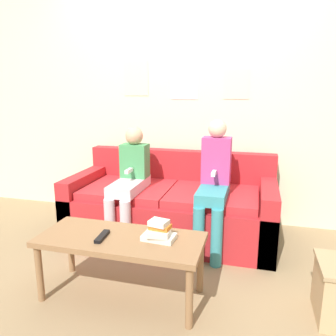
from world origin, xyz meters
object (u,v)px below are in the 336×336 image
couch (172,207)px  person_right (214,181)px  tv_remote (102,236)px  person_left (129,179)px  coffee_table (121,244)px

couch → person_right: 0.56m
couch → person_right: (0.41, -0.19, 0.34)m
tv_remote → person_left: bearing=96.0°
coffee_table → person_left: size_ratio=1.04×
couch → person_right: size_ratio=1.70×
person_right → tv_remote: (-0.58, -0.88, -0.17)m
person_left → tv_remote: size_ratio=5.87×
couch → coffee_table: bearing=-93.8°
couch → coffee_table: size_ratio=1.77×
person_left → coffee_table: bearing=-72.2°
couch → person_left: (-0.33, -0.20, 0.30)m
couch → person_right: person_right is taller
person_right → tv_remote: bearing=-123.5°
couch → person_left: person_left is taller
coffee_table → person_right: (0.48, 0.84, 0.23)m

